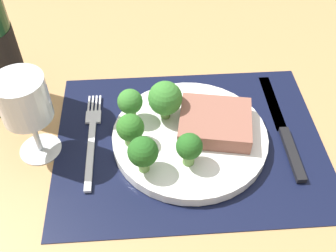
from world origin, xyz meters
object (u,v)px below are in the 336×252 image
plate (190,137)px  steak (215,122)px  fork (92,138)px  wine_glass (24,104)px  knife (284,132)px

plate → steak: bearing=12.5°
fork → plate: bearing=-6.7°
plate → wine_glass: bearing=-179.7°
fork → knife: bearing=-3.0°
steak → fork: 18.89cm
steak → fork: bearing=178.2°
steak → plate: bearing=-167.5°
wine_glass → fork: bearing=11.5°
knife → wine_glass: size_ratio=1.68×
steak → wine_glass: wine_glass is taller
plate → steak: 4.43cm
plate → steak: (3.82, 0.85, 2.09)cm
plate → wine_glass: wine_glass is taller
fork → knife: 29.64cm
steak → knife: 11.24cm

